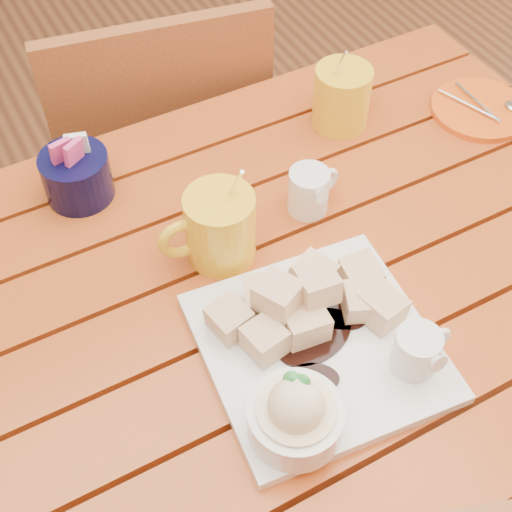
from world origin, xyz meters
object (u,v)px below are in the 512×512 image
coffee_mug_right (343,95)px  chair_far (162,157)px  coffee_mug_left (218,227)px  orange_saucer (481,109)px  table (262,326)px  dessert_plate (316,352)px

coffee_mug_right → chair_far: (-0.21, 0.34, -0.31)m
coffee_mug_left → orange_saucer: size_ratio=0.99×
table → dessert_plate: size_ratio=3.89×
coffee_mug_right → chair_far: 0.51m
orange_saucer → coffee_mug_left: bearing=-172.5°
dessert_plate → coffee_mug_left: coffee_mug_left is taller
table → coffee_mug_right: bearing=40.4°
coffee_mug_right → dessert_plate: bearing=-150.7°
coffee_mug_left → orange_saucer: (0.53, 0.07, -0.05)m
coffee_mug_right → coffee_mug_left: bearing=-176.2°
chair_far → orange_saucer: bearing=145.1°
coffee_mug_right → orange_saucer: 0.25m
orange_saucer → dessert_plate: bearing=-150.2°
orange_saucer → chair_far: size_ratio=0.19×
table → chair_far: (0.07, 0.58, -0.15)m
coffee_mug_right → chair_far: bearing=97.7°
chair_far → coffee_mug_right: bearing=131.8°
dessert_plate → chair_far: size_ratio=0.35×
table → coffee_mug_left: 0.18m
table → orange_saucer: 0.54m
table → coffee_mug_left: bearing=111.4°
table → orange_saucer: bearing=16.0°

